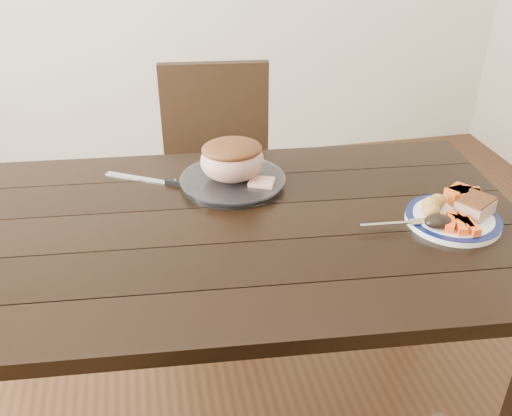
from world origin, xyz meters
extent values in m
cube|color=black|center=(0.00, 0.00, 0.73)|extent=(1.67, 1.04, 0.04)
cube|color=black|center=(-0.68, 0.43, 0.35)|extent=(0.07, 0.07, 0.71)
cube|color=black|center=(0.75, 0.31, 0.35)|extent=(0.07, 0.07, 0.71)
cube|color=black|center=(0.07, 0.65, 0.45)|extent=(0.46, 0.46, 0.04)
cube|color=black|center=(0.10, 0.85, 0.70)|extent=(0.42, 0.09, 0.46)
cube|color=black|center=(0.27, 0.81, 0.21)|extent=(0.04, 0.04, 0.43)
cube|color=black|center=(0.23, 0.45, 0.21)|extent=(0.04, 0.04, 0.43)
cube|color=black|center=(-0.08, 0.85, 0.21)|extent=(0.04, 0.04, 0.43)
cube|color=black|center=(-0.13, 0.49, 0.21)|extent=(0.04, 0.04, 0.43)
cylinder|color=white|center=(0.59, -0.11, 0.76)|extent=(0.25, 0.25, 0.02)
torus|color=#0D1541|center=(0.59, -0.11, 0.77)|extent=(0.25, 0.25, 0.02)
cylinder|color=white|center=(0.06, 0.21, 0.76)|extent=(0.30, 0.30, 0.02)
cube|color=tan|center=(0.64, -0.12, 0.79)|extent=(0.12, 0.11, 0.04)
ellipsoid|color=gold|center=(0.57, -0.06, 0.79)|extent=(0.04, 0.04, 0.04)
ellipsoid|color=gold|center=(0.52, -0.11, 0.79)|extent=(0.04, 0.04, 0.04)
ellipsoid|color=gold|center=(0.54, -0.08, 0.79)|extent=(0.05, 0.05, 0.04)
cube|color=#FC5415|center=(0.57, -0.18, 0.78)|extent=(0.04, 0.07, 0.02)
cube|color=#FC5415|center=(0.58, -0.15, 0.78)|extent=(0.04, 0.07, 0.02)
cube|color=#FC5415|center=(0.55, -0.16, 0.78)|extent=(0.06, 0.07, 0.02)
cube|color=#FC5415|center=(0.59, -0.17, 0.78)|extent=(0.03, 0.07, 0.02)
cube|color=#FC5415|center=(0.59, -0.19, 0.78)|extent=(0.02, 0.07, 0.02)
cube|color=orange|center=(0.63, -0.05, 0.79)|extent=(0.06, 0.05, 0.04)
cube|color=orange|center=(0.66, -0.06, 0.79)|extent=(0.07, 0.06, 0.04)
cube|color=orange|center=(0.64, -0.04, 0.79)|extent=(0.07, 0.07, 0.04)
cube|color=orange|center=(0.66, -0.06, 0.79)|extent=(0.07, 0.06, 0.04)
ellipsoid|color=black|center=(0.52, -0.15, 0.79)|extent=(0.07, 0.05, 0.03)
cube|color=silver|center=(0.40, -0.12, 0.77)|extent=(0.14, 0.02, 0.00)
cube|color=silver|center=(0.49, -0.12, 0.77)|extent=(0.05, 0.03, 0.00)
ellipsoid|color=tan|center=(0.06, 0.21, 0.83)|extent=(0.19, 0.16, 0.12)
cube|color=tan|center=(0.13, 0.16, 0.78)|extent=(0.09, 0.08, 0.02)
cube|color=silver|center=(-0.22, 0.31, 0.75)|extent=(0.18, 0.12, 0.00)
cube|color=black|center=(-0.08, 0.23, 0.76)|extent=(0.11, 0.08, 0.01)
camera|label=1|loc=(-0.18, -1.25, 1.54)|focal=40.00mm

